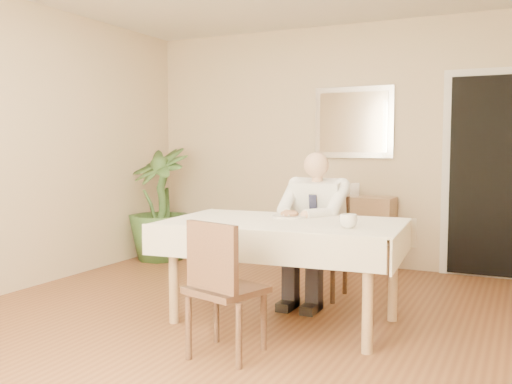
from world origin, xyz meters
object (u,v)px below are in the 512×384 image
at_px(chair_near, 221,282).
at_px(seated_man, 312,220).
at_px(dining_table, 284,232).
at_px(sideboard, 348,232).
at_px(coffee_mug, 348,221).
at_px(chair_far, 323,240).
at_px(potted_palm, 160,204).

relative_size(chair_near, seated_man, 0.68).
height_order(dining_table, sideboard, sideboard).
bearing_deg(coffee_mug, dining_table, 162.93).
xyz_separation_m(chair_far, coffee_mug, (0.53, -1.04, 0.32)).
distance_m(dining_table, seated_man, 0.59).
xyz_separation_m(coffee_mug, sideboard, (-0.64, 2.20, -0.42)).
bearing_deg(coffee_mug, potted_palm, 147.92).
distance_m(chair_far, sideboard, 1.17).
bearing_deg(coffee_mug, sideboard, 106.23).
bearing_deg(seated_man, chair_near, -92.52).
bearing_deg(chair_far, dining_table, -89.50).
bearing_deg(sideboard, seated_man, -83.30).
distance_m(seated_man, sideboard, 1.48).
distance_m(dining_table, chair_near, 0.87).
xyz_separation_m(chair_far, sideboard, (-0.11, 1.16, -0.10)).
relative_size(coffee_mug, sideboard, 0.12).
bearing_deg(sideboard, chair_far, -82.23).
bearing_deg(chair_near, sideboard, 108.04).
bearing_deg(chair_far, coffee_mug, -62.54).
bearing_deg(potted_palm, seated_man, -23.36).
distance_m(chair_far, potted_palm, 2.28).
xyz_separation_m(seated_man, coffee_mug, (0.53, -0.76, 0.11)).
relative_size(dining_table, sideboard, 1.86).
xyz_separation_m(chair_far, potted_palm, (-2.17, 0.66, 0.16)).
bearing_deg(coffee_mug, chair_far, 116.96).
bearing_deg(potted_palm, sideboard, 13.79).
bearing_deg(potted_palm, dining_table, -35.17).
bearing_deg(dining_table, chair_far, 85.84).
relative_size(chair_far, sideboard, 0.90).
xyz_separation_m(chair_far, chair_near, (-0.06, -1.72, -0.01)).
bearing_deg(dining_table, chair_near, -98.45).
bearing_deg(seated_man, potted_palm, 156.64).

